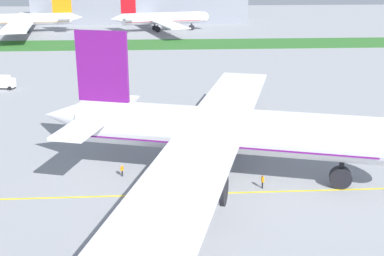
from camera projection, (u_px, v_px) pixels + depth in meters
name	position (u px, v px, depth m)	size (l,w,h in m)	color
ground_plane	(190.00, 192.00, 60.59)	(600.00, 600.00, 0.00)	gray
apron_taxi_line	(190.00, 194.00, 60.08)	(280.00, 0.36, 0.01)	yellow
grass_median_strip	(170.00, 44.00, 174.75)	(320.00, 24.00, 0.10)	#2D6628
airliner_foreground	(220.00, 131.00, 63.08)	(47.68, 74.83, 18.68)	white
ground_crew_wingwalker_port	(122.00, 169.00, 64.89)	(0.38, 0.54, 1.62)	black
ground_crew_marshaller_front	(263.00, 180.00, 61.36)	(0.30, 0.61, 1.75)	black
service_truck_baggage_loader	(233.00, 98.00, 97.27)	(5.45, 4.17, 3.01)	black
service_truck_fuel_bowser	(4.00, 82.00, 110.87)	(5.02, 2.99, 3.08)	white
parked_airliner_far_left	(19.00, 20.00, 203.82)	(51.84, 84.09, 15.43)	white
parked_airliner_far_centre	(161.00, 19.00, 207.93)	(41.93, 66.25, 15.56)	white
terminal_building	(141.00, 4.00, 240.18)	(102.16, 20.00, 18.00)	gray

